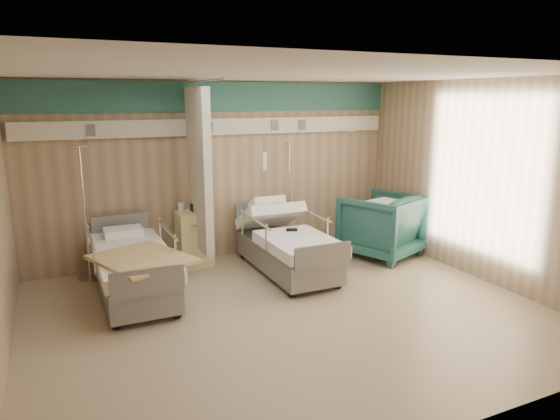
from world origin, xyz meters
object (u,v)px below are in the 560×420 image
(visitor_armchair, at_px, (382,225))
(iv_stand_right, at_px, (289,229))
(bed_left, at_px, (134,274))
(bed_right, at_px, (287,252))
(iv_stand_left, at_px, (88,253))
(bedside_cabinet, at_px, (194,239))

(visitor_armchair, height_order, iv_stand_right, iv_stand_right)
(bed_left, relative_size, iv_stand_right, 1.16)
(bed_right, xyz_separation_m, bed_left, (-2.20, 0.00, 0.00))
(iv_stand_left, bearing_deg, bed_right, -18.62)
(bed_left, height_order, iv_stand_right, iv_stand_right)
(iv_stand_right, xyz_separation_m, iv_stand_left, (-3.18, -0.08, 0.01))
(bed_left, bearing_deg, visitor_armchair, 1.21)
(bed_right, distance_m, iv_stand_left, 2.83)
(bed_left, distance_m, bedside_cabinet, 1.39)
(bed_right, distance_m, bed_left, 2.20)
(bed_left, bearing_deg, bedside_cabinet, 40.60)
(bed_right, xyz_separation_m, visitor_armchair, (1.76, 0.08, 0.20))
(bed_right, relative_size, iv_stand_right, 1.16)
(iv_stand_right, height_order, iv_stand_left, iv_stand_left)
(bed_right, xyz_separation_m, bedside_cabinet, (-1.15, 0.90, 0.11))
(visitor_armchair, xyz_separation_m, iv_stand_right, (-1.26, 0.90, -0.13))
(bed_left, height_order, visitor_armchair, visitor_armchair)
(bedside_cabinet, bearing_deg, iv_stand_left, 179.88)
(bed_right, distance_m, iv_stand_right, 1.10)
(visitor_armchair, bearing_deg, iv_stand_left, -32.36)
(bed_right, xyz_separation_m, iv_stand_right, (0.50, 0.98, 0.07))
(bed_left, relative_size, visitor_armchair, 1.91)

